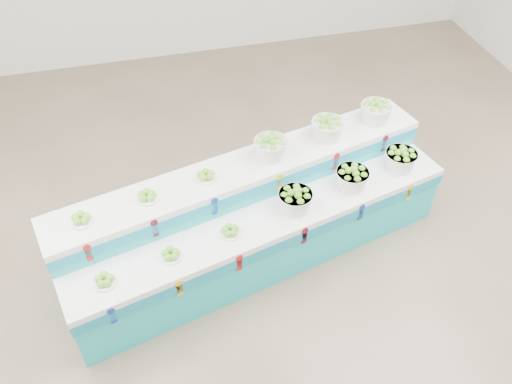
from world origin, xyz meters
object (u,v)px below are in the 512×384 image
basket_lower_left (295,200)px  basket_upper_right (376,111)px  display_stand (256,217)px  plate_upper_mid (147,196)px

basket_lower_left → basket_upper_right: (1.14, 0.79, 0.30)m
display_stand → plate_upper_mid: bearing=166.1°
display_stand → basket_upper_right: bearing=8.9°
display_stand → basket_upper_right: (1.49, 0.62, 0.63)m
basket_upper_right → basket_lower_left: bearing=-145.2°
basket_lower_left → basket_upper_right: 1.42m
basket_lower_left → basket_upper_right: size_ratio=1.00×
plate_upper_mid → basket_lower_left: bearing=-7.1°
plate_upper_mid → display_stand: bearing=-0.1°
basket_lower_left → plate_upper_mid: size_ratio=1.63×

